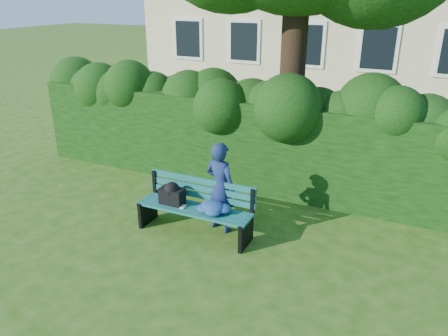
% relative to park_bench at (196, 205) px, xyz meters
% --- Properties ---
extents(ground, '(80.00, 80.00, 0.00)m').
position_rel_park_bench_xyz_m(ground, '(0.19, 0.06, -0.50)').
color(ground, '#275410').
rests_on(ground, ground).
extents(hedge, '(10.00, 1.00, 1.80)m').
position_rel_park_bench_xyz_m(hedge, '(0.19, 2.26, 0.40)').
color(hedge, black).
rests_on(hedge, ground).
extents(park_bench, '(1.93, 0.58, 0.89)m').
position_rel_park_bench_xyz_m(park_bench, '(0.00, 0.00, 0.00)').
color(park_bench, '#11564E').
rests_on(park_bench, ground).
extents(man_reading, '(0.62, 0.48, 1.53)m').
position_rel_park_bench_xyz_m(man_reading, '(0.30, 0.29, 0.26)').
color(man_reading, navy).
rests_on(man_reading, ground).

